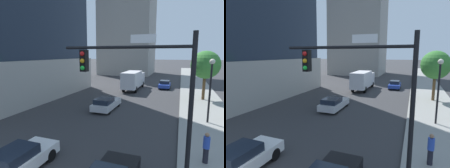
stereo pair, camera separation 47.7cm
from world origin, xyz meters
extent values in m
cube|color=gray|center=(7.62, 20.00, 0.07)|extent=(5.05, 120.00, 0.15)
cube|color=#9E9B93|center=(-10.38, 51.45, 14.24)|extent=(14.63, 13.49, 28.49)
cube|color=gold|center=(-5.99, 47.40, 19.14)|extent=(0.90, 0.90, 38.27)
cylinder|color=black|center=(5.50, 3.87, 3.52)|extent=(0.20, 0.20, 6.75)
cylinder|color=black|center=(2.55, 3.87, 6.29)|extent=(5.89, 0.14, 0.14)
cube|color=black|center=(0.58, 3.87, 5.67)|extent=(0.32, 0.36, 1.05)
sphere|color=red|center=(0.58, 3.68, 6.01)|extent=(0.22, 0.22, 0.22)
sphere|color=orange|center=(0.58, 3.68, 5.67)|extent=(0.22, 0.22, 0.22)
sphere|color=green|center=(0.58, 3.68, 5.33)|extent=(0.22, 0.22, 0.22)
cube|color=white|center=(3.44, 3.87, 6.64)|extent=(1.10, 0.04, 0.36)
cylinder|color=black|center=(7.42, 13.12, 2.67)|extent=(0.16, 0.16, 5.04)
sphere|color=silver|center=(7.42, 13.12, 5.37)|extent=(0.44, 0.44, 0.44)
cylinder|color=brown|center=(7.90, 22.10, 1.73)|extent=(0.36, 0.36, 3.16)
sphere|color=#387F33|center=(7.90, 22.10, 4.63)|extent=(3.53, 3.53, 3.53)
cylinder|color=black|center=(1.71, 3.73, 0.33)|extent=(0.22, 0.65, 0.65)
cube|color=#233D9E|center=(2.49, 29.54, 0.57)|extent=(1.83, 4.18, 0.56)
cube|color=#19212D|center=(2.49, 29.40, 1.13)|extent=(1.54, 1.86, 0.55)
cylinder|color=black|center=(1.68, 30.96, 0.34)|extent=(0.22, 0.69, 0.69)
cylinder|color=black|center=(3.30, 30.96, 0.34)|extent=(0.22, 0.69, 0.69)
cylinder|color=black|center=(1.68, 28.11, 0.34)|extent=(0.22, 0.69, 0.69)
cylinder|color=black|center=(3.30, 28.11, 0.34)|extent=(0.22, 0.69, 0.69)
cube|color=silver|center=(-2.40, 2.16, 0.61)|extent=(1.79, 4.57, 0.62)
cube|color=#19212D|center=(-2.40, 2.04, 1.16)|extent=(1.50, 1.96, 0.48)
cylinder|color=black|center=(-3.18, 3.71, 0.35)|extent=(0.22, 0.71, 0.71)
cylinder|color=black|center=(-1.61, 3.71, 0.35)|extent=(0.22, 0.71, 0.71)
cube|color=#B7B7BC|center=(-2.40, 14.23, 0.57)|extent=(1.91, 4.53, 0.63)
cube|color=#19212D|center=(-2.40, 13.50, 1.14)|extent=(1.61, 2.18, 0.51)
cylinder|color=black|center=(-3.24, 15.77, 0.30)|extent=(0.22, 0.60, 0.60)
cylinder|color=black|center=(-1.56, 15.77, 0.30)|extent=(0.22, 0.60, 0.60)
cylinder|color=black|center=(-3.24, 12.69, 0.30)|extent=(0.22, 0.60, 0.60)
cylinder|color=black|center=(-1.56, 12.69, 0.30)|extent=(0.22, 0.60, 0.60)
cube|color=silver|center=(-2.40, 29.40, 1.62)|extent=(2.26, 2.23, 2.03)
cube|color=silver|center=(-2.40, 25.34, 1.86)|extent=(2.26, 5.58, 2.52)
cylinder|color=black|center=(-3.39, 29.40, 0.50)|extent=(0.30, 1.00, 1.00)
cylinder|color=black|center=(-1.40, 29.40, 0.50)|extent=(0.30, 1.00, 1.00)
cylinder|color=black|center=(-3.39, 23.95, 0.50)|extent=(0.30, 1.00, 1.00)
cylinder|color=black|center=(-1.40, 23.95, 0.50)|extent=(0.30, 1.00, 1.00)
cylinder|color=black|center=(6.53, 6.28, 0.57)|extent=(0.28, 0.28, 0.84)
cylinder|color=#2D4CB2|center=(6.53, 6.28, 1.31)|extent=(0.34, 0.34, 0.65)
sphere|color=#997051|center=(6.53, 6.28, 1.75)|extent=(0.23, 0.23, 0.23)
camera|label=1|loc=(5.03, -4.34, 6.00)|focal=30.27mm
camera|label=2|loc=(5.47, -4.17, 6.00)|focal=30.27mm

